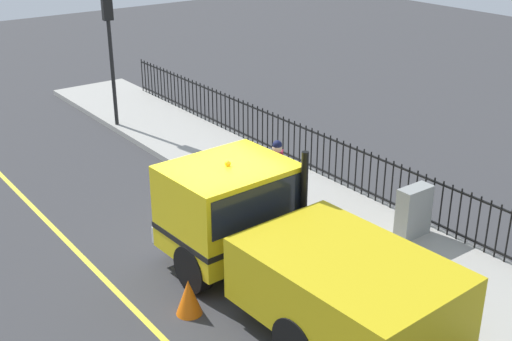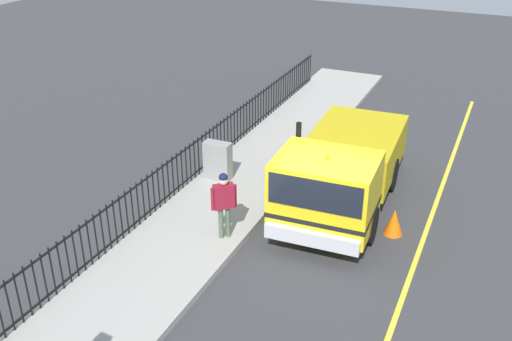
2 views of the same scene
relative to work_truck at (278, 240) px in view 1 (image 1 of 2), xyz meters
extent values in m
plane|color=#38383A|center=(-0.10, 1.85, -1.24)|extent=(61.22, 61.22, 0.00)
cube|color=#A3A099|center=(3.07, 1.85, -1.15)|extent=(2.86, 27.83, 0.17)
cube|color=yellow|center=(-2.41, 1.85, -1.24)|extent=(0.12, 25.04, 0.01)
cube|color=yellow|center=(-0.07, 1.50, 0.12)|extent=(2.50, 2.04, 1.76)
cube|color=black|center=(-0.07, 1.50, 0.51)|extent=(2.31, 2.07, 0.78)
cube|color=gold|center=(0.08, -1.77, -0.16)|extent=(2.58, 3.74, 1.19)
cube|color=silver|center=(-0.12, 2.55, -0.61)|extent=(2.31, 0.30, 0.36)
cube|color=black|center=(-0.07, 1.50, -0.26)|extent=(2.53, 2.06, 0.12)
cylinder|color=black|center=(-1.15, 1.16, -0.76)|extent=(0.34, 0.97, 0.96)
cylinder|color=black|center=(1.03, 1.26, -0.76)|extent=(0.34, 0.97, 0.96)
cylinder|color=black|center=(1.17, -1.72, -0.76)|extent=(0.34, 0.97, 0.96)
sphere|color=orange|center=(-0.07, 1.50, 1.06)|extent=(0.12, 0.12, 0.12)
cylinder|color=black|center=(1.04, 0.48, 0.30)|extent=(0.14, 0.14, 2.12)
cube|color=maroon|center=(2.10, 2.67, 0.08)|extent=(0.52, 0.51, 0.62)
sphere|color=beige|center=(2.10, 2.67, 0.51)|extent=(0.23, 0.23, 0.23)
sphere|color=#14193F|center=(2.10, 2.67, 0.59)|extent=(0.22, 0.22, 0.22)
cylinder|color=#4C6047|center=(2.17, 2.73, -0.65)|extent=(0.12, 0.12, 0.84)
cylinder|color=#4C6047|center=(2.04, 2.61, -0.65)|extent=(0.12, 0.12, 0.84)
cylinder|color=maroon|center=(2.31, 2.86, 0.05)|extent=(0.09, 0.09, 0.59)
cylinder|color=maroon|center=(1.90, 2.48, 0.05)|extent=(0.09, 0.09, 0.59)
cylinder|color=black|center=(4.37, -2.01, -0.46)|extent=(0.04, 0.04, 1.21)
cylinder|color=black|center=(4.37, -1.77, -0.46)|extent=(0.04, 0.04, 1.21)
cylinder|color=black|center=(4.37, -1.53, -0.46)|extent=(0.04, 0.04, 1.21)
cylinder|color=black|center=(4.37, -1.29, -0.46)|extent=(0.04, 0.04, 1.21)
cylinder|color=black|center=(4.37, -1.05, -0.46)|extent=(0.04, 0.04, 1.21)
cylinder|color=black|center=(4.37, -0.81, -0.46)|extent=(0.04, 0.04, 1.21)
cylinder|color=black|center=(4.37, -0.57, -0.46)|extent=(0.04, 0.04, 1.21)
cylinder|color=black|center=(4.37, -0.32, -0.46)|extent=(0.04, 0.04, 1.21)
cylinder|color=black|center=(4.37, -0.08, -0.46)|extent=(0.04, 0.04, 1.21)
cylinder|color=black|center=(4.37, 0.16, -0.46)|extent=(0.04, 0.04, 1.21)
cylinder|color=black|center=(4.37, 0.40, -0.46)|extent=(0.04, 0.04, 1.21)
cylinder|color=black|center=(4.37, 0.64, -0.46)|extent=(0.04, 0.04, 1.21)
cylinder|color=black|center=(4.37, 0.88, -0.46)|extent=(0.04, 0.04, 1.21)
cylinder|color=black|center=(4.37, 1.12, -0.46)|extent=(0.04, 0.04, 1.21)
cylinder|color=black|center=(4.37, 1.36, -0.46)|extent=(0.04, 0.04, 1.21)
cylinder|color=black|center=(4.37, 1.61, -0.46)|extent=(0.04, 0.04, 1.21)
cylinder|color=black|center=(4.37, 1.85, -0.46)|extent=(0.04, 0.04, 1.21)
cylinder|color=black|center=(4.37, 2.09, -0.46)|extent=(0.04, 0.04, 1.21)
cylinder|color=black|center=(4.37, 2.33, -0.46)|extent=(0.04, 0.04, 1.21)
cylinder|color=black|center=(4.37, 2.57, -0.46)|extent=(0.04, 0.04, 1.21)
cylinder|color=black|center=(4.37, 2.81, -0.46)|extent=(0.04, 0.04, 1.21)
cylinder|color=black|center=(4.37, 3.05, -0.46)|extent=(0.04, 0.04, 1.21)
cylinder|color=black|center=(4.37, 3.30, -0.46)|extent=(0.04, 0.04, 1.21)
cylinder|color=black|center=(4.37, 3.54, -0.46)|extent=(0.04, 0.04, 1.21)
cylinder|color=black|center=(4.37, 3.78, -0.46)|extent=(0.04, 0.04, 1.21)
cylinder|color=black|center=(4.37, 4.02, -0.46)|extent=(0.04, 0.04, 1.21)
cylinder|color=black|center=(4.37, 4.26, -0.46)|extent=(0.04, 0.04, 1.21)
cylinder|color=black|center=(4.37, 4.50, -0.46)|extent=(0.04, 0.04, 1.21)
cylinder|color=black|center=(4.37, 4.74, -0.46)|extent=(0.04, 0.04, 1.21)
cylinder|color=black|center=(4.37, 4.98, -0.46)|extent=(0.04, 0.04, 1.21)
cylinder|color=black|center=(4.37, 5.23, -0.46)|extent=(0.04, 0.04, 1.21)
cylinder|color=black|center=(4.37, 5.47, -0.46)|extent=(0.04, 0.04, 1.21)
cylinder|color=black|center=(4.37, 5.71, -0.46)|extent=(0.04, 0.04, 1.21)
cylinder|color=black|center=(4.37, 5.95, -0.46)|extent=(0.04, 0.04, 1.21)
cylinder|color=black|center=(4.37, 6.19, -0.46)|extent=(0.04, 0.04, 1.21)
cylinder|color=black|center=(4.37, 6.43, -0.46)|extent=(0.04, 0.04, 1.21)
cylinder|color=black|center=(4.37, 6.67, -0.46)|extent=(0.04, 0.04, 1.21)
cylinder|color=black|center=(4.37, 6.92, -0.46)|extent=(0.04, 0.04, 1.21)
cylinder|color=black|center=(4.37, 7.16, -0.46)|extent=(0.04, 0.04, 1.21)
cylinder|color=black|center=(4.37, 7.40, -0.46)|extent=(0.04, 0.04, 1.21)
cylinder|color=black|center=(4.37, 7.64, -0.46)|extent=(0.04, 0.04, 1.21)
cylinder|color=black|center=(4.37, 7.88, -0.46)|extent=(0.04, 0.04, 1.21)
cylinder|color=black|center=(4.37, 8.12, -0.46)|extent=(0.04, 0.04, 1.21)
cylinder|color=black|center=(4.37, 8.36, -0.46)|extent=(0.04, 0.04, 1.21)
cylinder|color=black|center=(4.37, 8.60, -0.46)|extent=(0.04, 0.04, 1.21)
cylinder|color=black|center=(4.37, 8.85, -0.46)|extent=(0.04, 0.04, 1.21)
cylinder|color=black|center=(4.37, 9.09, -0.46)|extent=(0.04, 0.04, 1.21)
cylinder|color=black|center=(4.37, 9.33, -0.46)|extent=(0.04, 0.04, 1.21)
cylinder|color=black|center=(4.37, 9.57, -0.46)|extent=(0.04, 0.04, 1.21)
cylinder|color=black|center=(4.37, 9.81, -0.46)|extent=(0.04, 0.04, 1.21)
cylinder|color=black|center=(4.37, 10.05, -0.46)|extent=(0.04, 0.04, 1.21)
cylinder|color=black|center=(4.37, 10.29, -0.46)|extent=(0.04, 0.04, 1.21)
cylinder|color=black|center=(4.37, 10.54, -0.46)|extent=(0.04, 0.04, 1.21)
cylinder|color=black|center=(4.37, 10.78, -0.46)|extent=(0.04, 0.04, 1.21)
cylinder|color=black|center=(4.37, 11.02, -0.46)|extent=(0.04, 0.04, 1.21)
cylinder|color=black|center=(4.37, 11.26, -0.46)|extent=(0.04, 0.04, 1.21)
cylinder|color=black|center=(4.37, 11.50, -0.46)|extent=(0.04, 0.04, 1.21)
cylinder|color=black|center=(4.37, 11.74, -0.46)|extent=(0.04, 0.04, 1.21)
cylinder|color=black|center=(4.37, 11.98, -0.46)|extent=(0.04, 0.04, 1.21)
cylinder|color=black|center=(4.37, 12.23, -0.46)|extent=(0.04, 0.04, 1.21)
cylinder|color=black|center=(4.37, 12.47, -0.46)|extent=(0.04, 0.04, 1.21)
cylinder|color=black|center=(4.37, 12.71, -0.46)|extent=(0.04, 0.04, 1.21)
cylinder|color=black|center=(4.37, 12.95, -0.46)|extent=(0.04, 0.04, 1.21)
cylinder|color=black|center=(4.37, 13.19, -0.46)|extent=(0.04, 0.04, 1.21)
cylinder|color=black|center=(4.37, 13.43, -0.46)|extent=(0.04, 0.04, 1.21)
cylinder|color=black|center=(4.37, 13.67, -0.46)|extent=(0.04, 0.04, 1.21)
cube|color=black|center=(4.37, 1.85, 0.05)|extent=(0.04, 23.65, 0.04)
cube|color=black|center=(4.37, 1.85, -0.92)|extent=(0.04, 23.65, 0.04)
cylinder|color=black|center=(1.84, 10.69, 1.04)|extent=(0.12, 0.12, 4.21)
cube|color=black|center=(1.84, 10.69, 2.72)|extent=(0.32, 0.24, 0.85)
sphere|color=yellow|center=(1.84, 10.69, 2.72)|extent=(0.16, 0.16, 0.16)
sphere|color=green|center=(1.84, 10.69, 2.46)|extent=(0.16, 0.16, 0.16)
cube|color=gray|center=(3.73, -0.09, -0.50)|extent=(0.80, 0.37, 1.15)
cone|color=orange|center=(-1.64, 0.54, -0.89)|extent=(0.49, 0.49, 0.70)
camera|label=1|loc=(-6.80, -8.42, 6.00)|focal=46.57mm
camera|label=2|loc=(-3.71, 13.68, 6.99)|focal=41.41mm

